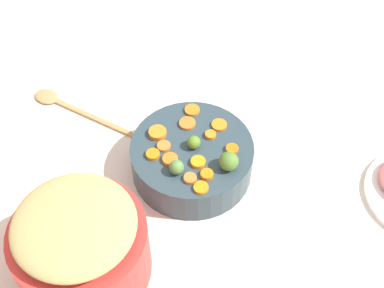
{
  "coord_description": "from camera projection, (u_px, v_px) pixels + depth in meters",
  "views": [
    {
      "loc": [
        -0.58,
        -0.53,
        1.01
      ],
      "look_at": [
        -0.01,
        -0.06,
        0.11
      ],
      "focal_mm": 50.25,
      "sensor_mm": 36.0,
      "label": 1
    }
  ],
  "objects": [
    {
      "name": "tabletop",
      "position": [
        177.0,
        157.0,
        1.27
      ],
      "size": [
        2.4,
        2.4,
        0.02
      ],
      "primitive_type": "cube",
      "color": "beige",
      "rests_on": "ground"
    },
    {
      "name": "serving_bowl_carrots",
      "position": [
        192.0,
        159.0,
        1.2
      ],
      "size": [
        0.27,
        0.27,
        0.08
      ],
      "primitive_type": "cylinder",
      "color": "#2C3F47",
      "rests_on": "tabletop"
    },
    {
      "name": "metal_pot",
      "position": [
        82.0,
        251.0,
        1.02
      ],
      "size": [
        0.26,
        0.26,
        0.14
      ],
      "primitive_type": "cylinder",
      "color": "red",
      "rests_on": "tabletop"
    },
    {
      "name": "stuffing_mound",
      "position": [
        74.0,
        225.0,
        0.95
      ],
      "size": [
        0.23,
        0.23,
        0.05
      ],
      "primitive_type": "ellipsoid",
      "color": "tan",
      "rests_on": "metal_pot"
    },
    {
      "name": "carrot_slice_0",
      "position": [
        232.0,
        149.0,
        1.16
      ],
      "size": [
        0.04,
        0.04,
        0.01
      ],
      "primitive_type": "cylinder",
      "rotation": [
        0.0,
        0.0,
        5.29
      ],
      "color": "orange",
      "rests_on": "serving_bowl_carrots"
    },
    {
      "name": "carrot_slice_1",
      "position": [
        201.0,
        188.0,
        1.09
      ],
      "size": [
        0.04,
        0.04,
        0.01
      ],
      "primitive_type": "cylinder",
      "rotation": [
        0.0,
        0.0,
        2.35
      ],
      "color": "orange",
      "rests_on": "serving_bowl_carrots"
    },
    {
      "name": "carrot_slice_2",
      "position": [
        158.0,
        133.0,
        1.19
      ],
      "size": [
        0.05,
        0.05,
        0.01
      ],
      "primitive_type": "cylinder",
      "rotation": [
        0.0,
        0.0,
        2.71
      ],
      "color": "orange",
      "rests_on": "serving_bowl_carrots"
    },
    {
      "name": "carrot_slice_3",
      "position": [
        190.0,
        178.0,
        1.11
      ],
      "size": [
        0.03,
        0.03,
        0.01
      ],
      "primitive_type": "cylinder",
      "rotation": [
        0.0,
        0.0,
        4.56
      ],
      "color": "orange",
      "rests_on": "serving_bowl_carrots"
    },
    {
      "name": "carrot_slice_4",
      "position": [
        211.0,
        135.0,
        1.18
      ],
      "size": [
        0.03,
        0.03,
        0.01
      ],
      "primitive_type": "cylinder",
      "rotation": [
        0.0,
        0.0,
        6.1
      ],
      "color": "orange",
      "rests_on": "serving_bowl_carrots"
    },
    {
      "name": "carrot_slice_5",
      "position": [
        192.0,
        110.0,
        1.23
      ],
      "size": [
        0.04,
        0.04,
        0.01
      ],
      "primitive_type": "cylinder",
      "rotation": [
        0.0,
        0.0,
        4.94
      ],
      "color": "orange",
      "rests_on": "serving_bowl_carrots"
    },
    {
      "name": "carrot_slice_6",
      "position": [
        207.0,
        174.0,
        1.11
      ],
      "size": [
        0.03,
        0.03,
        0.01
      ],
      "primitive_type": "cylinder",
      "rotation": [
        0.0,
        0.0,
        4.84
      ],
      "color": "orange",
      "rests_on": "serving_bowl_carrots"
    },
    {
      "name": "carrot_slice_7",
      "position": [
        198.0,
        162.0,
        1.14
      ],
      "size": [
        0.04,
        0.04,
        0.01
      ],
      "primitive_type": "cylinder",
      "rotation": [
        0.0,
        0.0,
        1.89
      ],
      "color": "orange",
      "rests_on": "serving_bowl_carrots"
    },
    {
      "name": "carrot_slice_8",
      "position": [
        170.0,
        159.0,
        1.14
      ],
      "size": [
        0.05,
        0.05,
        0.01
      ],
      "primitive_type": "cylinder",
      "rotation": [
        0.0,
        0.0,
        0.72
      ],
      "color": "orange",
      "rests_on": "serving_bowl_carrots"
    },
    {
      "name": "carrot_slice_9",
      "position": [
        219.0,
        125.0,
        1.2
      ],
      "size": [
        0.04,
        0.04,
        0.01
      ],
      "primitive_type": "cylinder",
      "rotation": [
        0.0,
        0.0,
        5.94
      ],
      "color": "orange",
      "rests_on": "serving_bowl_carrots"
    },
    {
      "name": "carrot_slice_10",
      "position": [
        164.0,
        146.0,
        1.16
      ],
      "size": [
        0.04,
        0.04,
        0.01
      ],
      "primitive_type": "cylinder",
      "rotation": [
        0.0,
        0.0,
        5.76
      ],
      "color": "orange",
      "rests_on": "serving_bowl_carrots"
    },
    {
      "name": "carrot_slice_11",
      "position": [
        153.0,
        154.0,
        1.15
      ],
      "size": [
        0.03,
        0.03,
        0.01
      ],
      "primitive_type": "cylinder",
      "rotation": [
        0.0,
        0.0,
        6.23
      ],
      "color": "orange",
      "rests_on": "serving_bowl_carrots"
    },
    {
      "name": "carrot_slice_12",
      "position": [
        187.0,
        123.0,
        1.21
      ],
      "size": [
        0.05,
        0.05,
        0.01
      ],
      "primitive_type": "cylinder",
      "rotation": [
        0.0,
        0.0,
        4.33
      ],
      "color": "orange",
      "rests_on": "serving_bowl_carrots"
    },
    {
      "name": "brussels_sprout_0",
      "position": [
        176.0,
        167.0,
        1.11
      ],
      "size": [
        0.03,
        0.03,
        0.03
      ],
      "primitive_type": "sphere",
      "color": "#537E3C",
      "rests_on": "serving_bowl_carrots"
    },
    {
      "name": "brussels_sprout_1",
      "position": [
        229.0,
        161.0,
        1.12
      ],
      "size": [
        0.04,
        0.04,
        0.04
      ],
      "primitive_type": "sphere",
      "color": "#4E752C",
      "rests_on": "serving_bowl_carrots"
    },
    {
      "name": "brussels_sprout_2",
      "position": [
        194.0,
        142.0,
        1.16
      ],
      "size": [
        0.03,
        0.03,
        0.03
      ],
      "primitive_type": "sphere",
      "color": "#577E27",
      "rests_on": "serving_bowl_carrots"
    },
    {
      "name": "wooden_spoon",
      "position": [
        64.0,
        104.0,
        1.36
      ],
      "size": [
        0.09,
        0.31,
        0.01
      ],
      "color": "tan",
      "rests_on": "tabletop"
    }
  ]
}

